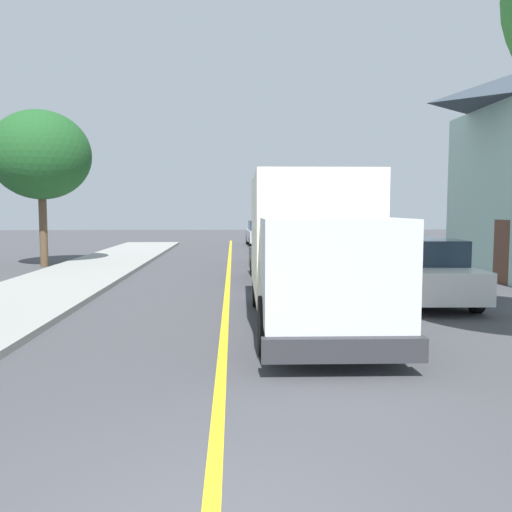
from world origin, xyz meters
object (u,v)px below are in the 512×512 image
Objects in this scene: street_tree_down_block at (41,155)px; parked_car_near at (279,257)px; parked_van_across at (425,273)px; parked_car_far at (273,238)px; box_truck at (310,241)px; parked_car_mid at (279,246)px; parked_car_furthest at (261,234)px.

parked_car_near is at bearing -26.26° from street_tree_down_block.
parked_car_far is at bearing 99.48° from parked_van_across.
box_truck reaches higher than parked_car_mid.
street_tree_down_block is at bearing 153.74° from parked_car_near.
street_tree_down_block is (-9.64, 4.76, 3.90)m from parked_car_near.
parked_van_across is at bearing -81.98° from parked_car_furthest.
parked_van_across is 0.68× the size of street_tree_down_block.
street_tree_down_block is at bearing 129.83° from box_truck.
parked_car_furthest is at bearing 52.75° from street_tree_down_block.
box_truck is 1.61× the size of parked_car_furthest.
parked_van_across is at bearing 34.60° from box_truck.
street_tree_down_block reaches higher than parked_car_far.
parked_van_across is at bearing -35.51° from street_tree_down_block.
parked_car_far is at bearing 35.09° from street_tree_down_block.
box_truck is 1.61× the size of parked_car_far.
parked_car_near is 5.71m from parked_van_across.
parked_car_near is 5.57m from parked_car_mid.
parked_car_far and parked_van_across have the same top height.
box_truck is at bearing -90.48° from parked_car_furthest.
parked_car_mid is 0.99× the size of parked_van_across.
parked_car_furthest is (-0.17, 12.24, 0.00)m from parked_car_mid.
parked_car_far and parked_car_furthest have the same top height.
box_truck is 15.44m from street_tree_down_block.
street_tree_down_block is (-9.92, -13.04, 3.90)m from parked_car_furthest.
box_truck reaches higher than parked_car_near.
parked_car_mid is (0.45, 5.56, 0.00)m from parked_car_near.
box_truck is at bearing -91.80° from parked_car_far.
parked_car_near and parked_car_far have the same top height.
parked_car_far is (0.21, 6.44, 0.00)m from parked_car_mid.
parked_van_across is (3.42, -4.57, 0.00)m from parked_car_near.
parked_van_across is (3.36, 2.32, -0.97)m from box_truck.
box_truck is 1.62× the size of parked_van_across.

